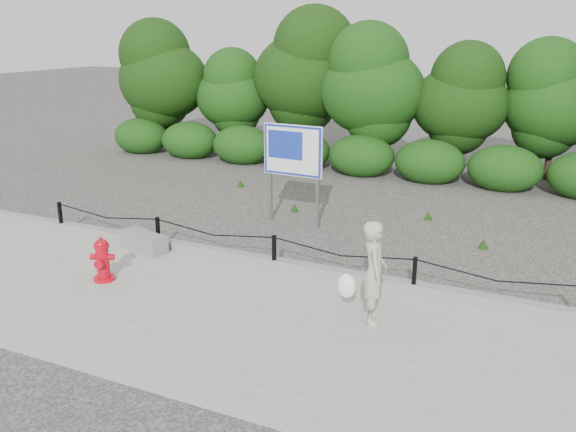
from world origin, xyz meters
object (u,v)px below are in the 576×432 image
at_px(advertising_sign, 293,155).
at_px(fire_hydrant, 102,260).
at_px(concrete_block, 144,241).
at_px(pedestrian, 372,273).

bearing_deg(advertising_sign, fire_hydrant, -106.30).
bearing_deg(advertising_sign, concrete_block, -119.68).
distance_m(fire_hydrant, concrete_block, 1.53).
height_order(fire_hydrant, pedestrian, pedestrian).
xyz_separation_m(fire_hydrant, concrete_block, (-0.32, 1.48, -0.20)).
distance_m(fire_hydrant, pedestrian, 4.57).
xyz_separation_m(fire_hydrant, advertising_sign, (1.50, 4.34, 1.11)).
xyz_separation_m(concrete_block, advertising_sign, (1.82, 2.86, 1.31)).
bearing_deg(fire_hydrant, advertising_sign, 49.43).
height_order(fire_hydrant, advertising_sign, advertising_sign).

